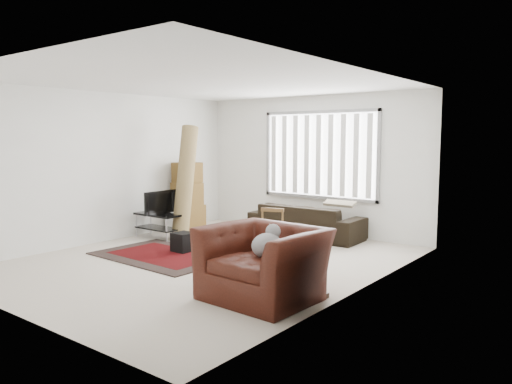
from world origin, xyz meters
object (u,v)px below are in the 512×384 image
armchair (263,258)px  moving_boxes (187,198)px  sofa (306,216)px  tv_stand (158,220)px  side_chair (270,230)px

armchair → moving_boxes: bearing=148.8°
moving_boxes → sofa: bearing=18.1°
sofa → tv_stand: bearing=36.7°
tv_stand → armchair: (3.70, -1.63, 0.15)m
tv_stand → armchair: armchair is taller
moving_boxes → side_chair: (2.68, -0.81, -0.23)m
moving_boxes → side_chair: 2.81m
sofa → side_chair: 1.61m
moving_boxes → sofa: moving_boxes is taller
tv_stand → armchair: bearing=-23.8°
moving_boxes → side_chair: bearing=-16.8°
moving_boxes → armchair: 4.69m
side_chair → armchair: bearing=-77.3°
moving_boxes → side_chair: moving_boxes is taller
moving_boxes → tv_stand: bearing=-78.4°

